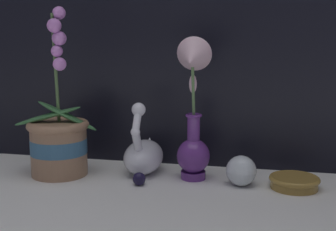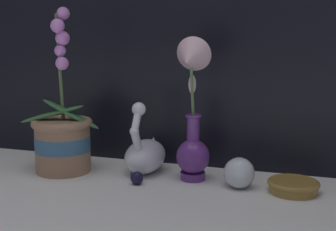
# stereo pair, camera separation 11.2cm
# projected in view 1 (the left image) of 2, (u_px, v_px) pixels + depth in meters

# --- Properties ---
(ground_plane) EXTENTS (2.80, 2.80, 0.00)m
(ground_plane) POSITION_uv_depth(u_px,v_px,m) (163.00, 194.00, 1.03)
(ground_plane) COLOR silver
(orchid_potted_plant) EXTENTS (0.21, 0.15, 0.41)m
(orchid_potted_plant) POSITION_uv_depth(u_px,v_px,m) (59.00, 140.00, 1.16)
(orchid_potted_plant) COLOR #9E7556
(orchid_potted_plant) RESTS_ON ground_plane
(swan_figurine) EXTENTS (0.10, 0.17, 0.19)m
(swan_figurine) POSITION_uv_depth(u_px,v_px,m) (144.00, 154.00, 1.18)
(swan_figurine) COLOR white
(swan_figurine) RESTS_ON ground_plane
(blue_vase) EXTENTS (0.08, 0.12, 0.34)m
(blue_vase) POSITION_uv_depth(u_px,v_px,m) (193.00, 116.00, 1.10)
(blue_vase) COLOR #602D7F
(blue_vase) RESTS_ON ground_plane
(glass_sphere) EXTENTS (0.07, 0.07, 0.07)m
(glass_sphere) POSITION_uv_depth(u_px,v_px,m) (241.00, 171.00, 1.08)
(glass_sphere) COLOR silver
(glass_sphere) RESTS_ON ground_plane
(amber_dish) EXTENTS (0.12, 0.12, 0.03)m
(amber_dish) POSITION_uv_depth(u_px,v_px,m) (294.00, 181.00, 1.07)
(amber_dish) COLOR olive
(amber_dish) RESTS_ON ground_plane
(glass_bauble) EXTENTS (0.03, 0.03, 0.03)m
(glass_bauble) POSITION_uv_depth(u_px,v_px,m) (139.00, 179.00, 1.09)
(glass_bauble) COLOR #191433
(glass_bauble) RESTS_ON ground_plane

